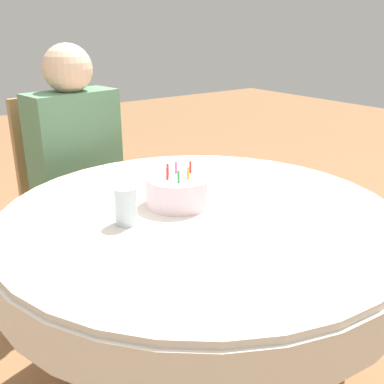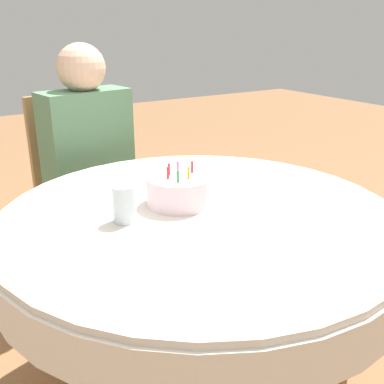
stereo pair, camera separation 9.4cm
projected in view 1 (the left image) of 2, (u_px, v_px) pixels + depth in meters
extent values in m
cylinder|color=silver|center=(200.00, 213.00, 1.42)|extent=(1.26, 1.26, 0.02)
cylinder|color=silver|center=(200.00, 235.00, 1.45)|extent=(1.28, 1.28, 0.13)
cylinder|color=brown|center=(345.00, 324.00, 1.48)|extent=(0.05, 0.05, 0.72)
cylinder|color=brown|center=(65.00, 299.00, 1.62)|extent=(0.05, 0.05, 0.72)
cylinder|color=brown|center=(214.00, 246.00, 2.00)|extent=(0.05, 0.05, 0.72)
cube|color=#A37A4C|center=(81.00, 210.00, 2.17)|extent=(0.50, 0.50, 0.04)
cube|color=#A37A4C|center=(54.00, 147.00, 2.21)|extent=(0.40, 0.09, 0.51)
cylinder|color=#A37A4C|center=(71.00, 281.00, 1.99)|extent=(0.04, 0.04, 0.43)
cylinder|color=#A37A4C|center=(139.00, 252.00, 2.25)|extent=(0.04, 0.04, 0.43)
cylinder|color=#A37A4C|center=(31.00, 252.00, 2.25)|extent=(0.04, 0.04, 0.43)
cylinder|color=#A37A4C|center=(96.00, 229.00, 2.51)|extent=(0.04, 0.04, 0.43)
cylinder|color=#DBB293|center=(83.00, 266.00, 2.08)|extent=(0.09, 0.09, 0.46)
cylinder|color=#DBB293|center=(118.00, 252.00, 2.22)|extent=(0.09, 0.09, 0.46)
cube|color=#568460|center=(75.00, 151.00, 2.07)|extent=(0.42, 0.24, 0.55)
sphere|color=#DBB293|center=(68.00, 69.00, 1.94)|extent=(0.21, 0.21, 0.21)
cylinder|color=silver|center=(178.00, 191.00, 1.45)|extent=(0.21, 0.21, 0.09)
cylinder|color=red|center=(190.00, 167.00, 1.46)|extent=(0.01, 0.01, 0.04)
cylinder|color=#D166B2|center=(176.00, 168.00, 1.46)|extent=(0.01, 0.01, 0.04)
cylinder|color=red|center=(168.00, 170.00, 1.44)|extent=(0.01, 0.01, 0.04)
cylinder|color=red|center=(167.00, 174.00, 1.40)|extent=(0.01, 0.01, 0.04)
cylinder|color=green|center=(179.00, 177.00, 1.37)|extent=(0.01, 0.01, 0.04)
cylinder|color=gold|center=(188.00, 173.00, 1.40)|extent=(0.01, 0.01, 0.04)
cylinder|color=silver|center=(126.00, 206.00, 1.30)|extent=(0.07, 0.07, 0.11)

